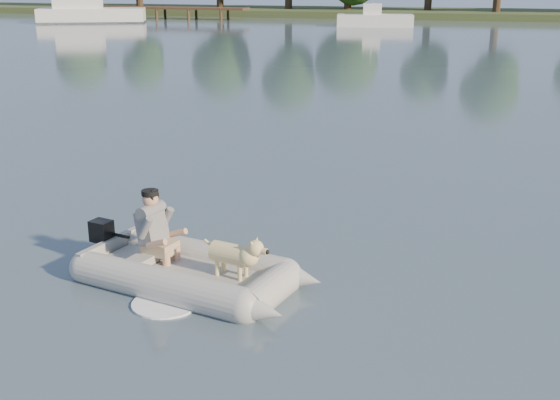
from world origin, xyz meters
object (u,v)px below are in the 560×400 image
(man, at_px, (153,224))
(dog, at_px, (231,257))
(dock, at_px, (150,13))
(dinghy, at_px, (191,246))
(cabin_cruiser, at_px, (92,8))
(motorboat, at_px, (375,11))

(man, distance_m, dog, 1.21)
(dock, distance_m, dinghy, 57.36)
(man, bearing_deg, dock, 128.24)
(dock, xyz_separation_m, man, (24.58, -51.36, 0.16))
(cabin_cruiser, relative_size, motorboat, 1.50)
(dock, bearing_deg, cabin_cruiser, -107.97)
(dock, height_order, motorboat, motorboat)
(dinghy, bearing_deg, motorboat, 108.05)
(man, height_order, motorboat, motorboat)
(dinghy, bearing_deg, dog, 4.57)
(dinghy, xyz_separation_m, dog, (0.57, -0.08, -0.06))
(dock, relative_size, dinghy, 4.24)
(man, bearing_deg, cabin_cruiser, 133.38)
(dock, xyz_separation_m, cabin_cruiser, (-2.10, -6.47, 0.64))
(dog, height_order, cabin_cruiser, cabin_cruiser)
(dinghy, distance_m, cabin_cruiser, 52.68)
(dock, relative_size, dog, 21.91)
(man, relative_size, dog, 1.16)
(dock, bearing_deg, dinghy, -63.96)
(dog, bearing_deg, cabin_cruiser, 134.31)
(dinghy, height_order, motorboat, motorboat)
(cabin_cruiser, distance_m, motorboat, 22.92)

